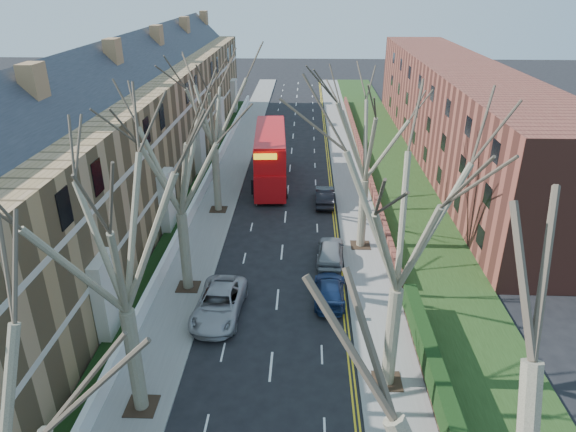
# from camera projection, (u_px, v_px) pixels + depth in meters

# --- Properties ---
(pavement_left) EXTENTS (3.00, 102.00, 0.12)m
(pavement_left) POSITION_uv_depth(u_px,v_px,m) (232.00, 167.00, 53.34)
(pavement_left) COLOR slate
(pavement_left) RESTS_ON ground
(pavement_right) EXTENTS (3.00, 102.00, 0.12)m
(pavement_right) POSITION_uv_depth(u_px,v_px,m) (348.00, 168.00, 52.95)
(pavement_right) COLOR slate
(pavement_right) RESTS_ON ground
(terrace_left) EXTENTS (9.70, 78.00, 13.60)m
(terrace_left) POSITION_uv_depth(u_px,v_px,m) (129.00, 137.00, 44.03)
(terrace_left) COLOR #93744A
(terrace_left) RESTS_ON ground
(flats_right) EXTENTS (13.97, 54.00, 10.00)m
(flats_right) POSITION_uv_depth(u_px,v_px,m) (456.00, 113.00, 54.14)
(flats_right) COLOR brown
(flats_right) RESTS_ON ground
(front_wall_left) EXTENTS (0.30, 78.00, 1.00)m
(front_wall_left) POSITION_uv_depth(u_px,v_px,m) (202.00, 191.00, 45.90)
(front_wall_left) COLOR white
(front_wall_left) RESTS_ON ground
(grass_verge_right) EXTENTS (6.00, 102.00, 0.06)m
(grass_verge_right) POSITION_uv_depth(u_px,v_px,m) (392.00, 168.00, 52.77)
(grass_verge_right) COLOR #1D3312
(grass_verge_right) RESTS_ON ground
(tree_left_mid) EXTENTS (10.50, 10.50, 14.71)m
(tree_left_mid) POSITION_uv_depth(u_px,v_px,m) (112.00, 219.00, 19.41)
(tree_left_mid) COLOR brown
(tree_left_mid) RESTS_ON ground
(tree_left_far) EXTENTS (10.15, 10.15, 14.22)m
(tree_left_far) POSITION_uv_depth(u_px,v_px,m) (175.00, 148.00, 28.61)
(tree_left_far) COLOR brown
(tree_left_far) RESTS_ON ground
(tree_left_dist) EXTENTS (10.50, 10.50, 14.71)m
(tree_left_dist) POSITION_uv_depth(u_px,v_px,m) (211.00, 98.00, 39.36)
(tree_left_dist) COLOR brown
(tree_left_dist) RESTS_ON ground
(tree_right_mid) EXTENTS (10.50, 10.50, 14.71)m
(tree_right_mid) POSITION_uv_depth(u_px,v_px,m) (406.00, 203.00, 20.85)
(tree_right_mid) COLOR brown
(tree_right_mid) RESTS_ON ground
(tree_right_far) EXTENTS (10.15, 10.15, 14.22)m
(tree_right_far) POSITION_uv_depth(u_px,v_px,m) (369.00, 123.00, 33.69)
(tree_right_far) COLOR brown
(tree_right_far) RESTS_ON ground
(double_decker_bus) EXTENTS (3.55, 12.24, 5.02)m
(double_decker_bus) POSITION_uv_depth(u_px,v_px,m) (271.00, 158.00, 48.42)
(double_decker_bus) COLOR red
(double_decker_bus) RESTS_ON ground
(car_left_far) EXTENTS (2.90, 5.75, 1.56)m
(car_left_far) POSITION_uv_depth(u_px,v_px,m) (219.00, 304.00, 29.61)
(car_left_far) COLOR #A5A4AA
(car_left_far) RESTS_ON ground
(car_right_near) EXTENTS (1.97, 4.60, 1.32)m
(car_right_near) POSITION_uv_depth(u_px,v_px,m) (330.00, 290.00, 31.14)
(car_right_near) COLOR navy
(car_right_near) RESTS_ON ground
(car_right_mid) EXTENTS (2.11, 4.59, 1.52)m
(car_right_mid) POSITION_uv_depth(u_px,v_px,m) (330.00, 251.00, 35.39)
(car_right_mid) COLOR gray
(car_right_mid) RESTS_ON ground
(car_right_far) EXTENTS (1.62, 4.48, 1.47)m
(car_right_far) POSITION_uv_depth(u_px,v_px,m) (325.00, 196.00, 44.43)
(car_right_far) COLOR black
(car_right_far) RESTS_ON ground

